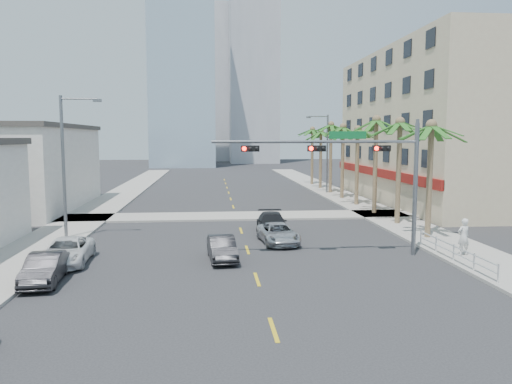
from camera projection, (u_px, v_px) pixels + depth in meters
ground at (267, 309)px, 18.70m from camera, size 260.00×260.00×0.00m
sidewalk_right at (389, 218)px, 39.57m from camera, size 4.00×120.00×0.15m
sidewalk_left at (78, 222)px, 37.41m from camera, size 4.00×120.00×0.15m
sidewalk_cross at (237, 216)px, 40.47m from camera, size 80.00×4.00×0.15m
building_right at (453, 127)px, 49.56m from camera, size 15.25×28.00×15.00m
building_left_far at (14, 169)px, 44.28m from camera, size 11.00×18.00×7.20m
tower_far_left at (183, 57)px, 109.42m from camera, size 14.00×14.00×48.00m
tower_far_right at (254, 43)px, 125.15m from camera, size 12.00×12.00×60.00m
tower_far_center at (207, 85)px, 139.90m from camera, size 16.00×16.00×42.00m
traffic_signal_mast at (358, 163)px, 26.54m from camera, size 11.12×0.54×7.20m
palm_tree_0 at (431, 127)px, 30.85m from camera, size 4.80×4.80×7.80m
palm_tree_1 at (400, 123)px, 35.96m from camera, size 4.80×4.80×8.16m
palm_tree_2 at (376, 121)px, 41.07m from camera, size 4.80×4.80×8.52m
palm_tree_3 at (358, 130)px, 46.29m from camera, size 4.80×4.80×7.80m
palm_tree_4 at (343, 128)px, 51.40m from camera, size 4.80×4.80×8.16m
palm_tree_5 at (331, 126)px, 56.52m from camera, size 4.80×4.80×8.52m
palm_tree_6 at (321, 132)px, 61.74m from camera, size 4.80×4.80×7.80m
palm_tree_7 at (312, 130)px, 66.85m from camera, size 4.80×4.80×8.16m
streetlight_left at (66, 160)px, 31.02m from camera, size 2.55×0.25×9.00m
streetlight_right at (325, 150)px, 56.76m from camera, size 2.55×0.25×9.00m
guardrail at (454, 250)px, 25.49m from camera, size 0.08×8.08×1.00m
car_parked_mid at (45, 269)px, 22.00m from camera, size 1.71×4.10×1.32m
car_parked_far at (67, 251)px, 25.39m from camera, size 2.39×4.80×1.31m
car_lane_left at (222, 248)px, 26.17m from camera, size 1.66×3.92×1.26m
car_lane_center at (278, 233)px, 30.32m from camera, size 2.44×4.57×1.22m
car_lane_right at (272, 223)px, 33.42m from camera, size 2.18×4.86×1.38m
pedestrian at (464, 237)px, 26.62m from camera, size 0.81×0.62×1.99m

